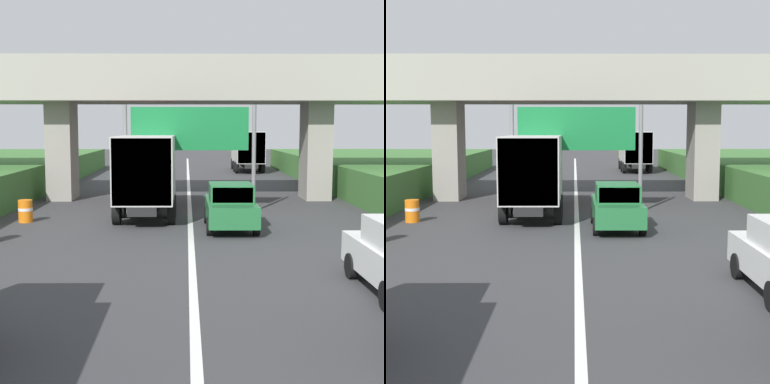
# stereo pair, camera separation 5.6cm
# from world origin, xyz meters

# --- Properties ---
(lane_centre_stripe) EXTENTS (0.20, 90.43, 0.01)m
(lane_centre_stripe) POSITION_xyz_m (0.00, 25.22, 0.00)
(lane_centre_stripe) COLOR white
(lane_centre_stripe) RESTS_ON ground
(overpass_bridge) EXTENTS (40.00, 4.80, 7.27)m
(overpass_bridge) POSITION_xyz_m (0.00, 31.52, 5.42)
(overpass_bridge) COLOR #9E998E
(overpass_bridge) RESTS_ON ground
(overhead_highway_sign) EXTENTS (5.88, 0.18, 4.77)m
(overhead_highway_sign) POSITION_xyz_m (0.00, 26.77, 3.46)
(overhead_highway_sign) COLOR slate
(overhead_highway_sign) RESTS_ON ground
(truck_red) EXTENTS (2.44, 7.30, 3.44)m
(truck_red) POSITION_xyz_m (-1.81, 25.87, 1.93)
(truck_red) COLOR black
(truck_red) RESTS_ON ground
(truck_yellow) EXTENTS (2.44, 7.30, 3.44)m
(truck_yellow) POSITION_xyz_m (5.12, 50.37, 1.93)
(truck_yellow) COLOR black
(truck_yellow) RESTS_ON ground
(car_green) EXTENTS (1.86, 4.10, 1.72)m
(car_green) POSITION_xyz_m (1.49, 22.55, 0.86)
(car_green) COLOR #236B38
(car_green) RESTS_ON ground
(construction_barrel_5) EXTENTS (0.57, 0.57, 0.90)m
(construction_barrel_5) POSITION_xyz_m (-6.60, 24.16, 0.46)
(construction_barrel_5) COLOR orange
(construction_barrel_5) RESTS_ON ground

